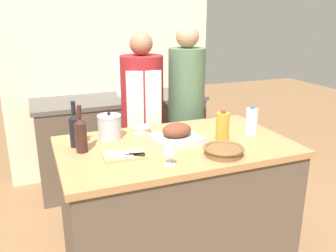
{
  "coord_description": "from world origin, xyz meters",
  "views": [
    {
      "loc": [
        -0.83,
        -1.97,
        1.73
      ],
      "look_at": [
        0.0,
        0.13,
        1.02
      ],
      "focal_mm": 38.0,
      "sensor_mm": 36.0,
      "label": 1
    }
  ],
  "objects_px": {
    "wicker_basket": "(224,150)",
    "stand_mixer": "(127,83)",
    "knife_paring": "(131,155)",
    "condiment_bottle_tall": "(181,86)",
    "milk_jug": "(251,122)",
    "roasting_pan": "(177,135)",
    "knife_chef": "(126,154)",
    "cutting_board": "(124,155)",
    "person_cook_aproned": "(143,119)",
    "stock_pot": "(110,127)",
    "person_cook_guest": "(186,111)",
    "wine_glass_left": "(170,151)",
    "wine_bottle_dark": "(81,134)",
    "juice_jug": "(222,128)",
    "wine_bottle_green": "(75,129)",
    "mixing_bowl": "(141,129)",
    "condiment_bottle_short": "(149,84)"
  },
  "relations": [
    {
      "from": "knife_paring",
      "to": "wicker_basket",
      "type": "bearing_deg",
      "value": -16.36
    },
    {
      "from": "wine_glass_left",
      "to": "knife_chef",
      "type": "distance_m",
      "value": 0.28
    },
    {
      "from": "stock_pot",
      "to": "roasting_pan",
      "type": "bearing_deg",
      "value": -31.3
    },
    {
      "from": "cutting_board",
      "to": "juice_jug",
      "type": "relative_size",
      "value": 1.19
    },
    {
      "from": "wicker_basket",
      "to": "stand_mixer",
      "type": "height_order",
      "value": "stand_mixer"
    },
    {
      "from": "condiment_bottle_tall",
      "to": "person_cook_aproned",
      "type": "relative_size",
      "value": 0.12
    },
    {
      "from": "stock_pot",
      "to": "milk_jug",
      "type": "relative_size",
      "value": 0.93
    },
    {
      "from": "knife_paring",
      "to": "condiment_bottle_tall",
      "type": "relative_size",
      "value": 0.9
    },
    {
      "from": "milk_jug",
      "to": "wicker_basket",
      "type": "bearing_deg",
      "value": -144.37
    },
    {
      "from": "wine_bottle_dark",
      "to": "person_cook_aproned",
      "type": "height_order",
      "value": "person_cook_aproned"
    },
    {
      "from": "mixing_bowl",
      "to": "knife_paring",
      "type": "xyz_separation_m",
      "value": [
        -0.19,
        -0.42,
        -0.01
      ]
    },
    {
      "from": "roasting_pan",
      "to": "wicker_basket",
      "type": "height_order",
      "value": "roasting_pan"
    },
    {
      "from": "knife_paring",
      "to": "person_cook_guest",
      "type": "distance_m",
      "value": 1.16
    },
    {
      "from": "condiment_bottle_short",
      "to": "person_cook_aproned",
      "type": "height_order",
      "value": "person_cook_aproned"
    },
    {
      "from": "cutting_board",
      "to": "juice_jug",
      "type": "height_order",
      "value": "juice_jug"
    },
    {
      "from": "milk_jug",
      "to": "condiment_bottle_tall",
      "type": "distance_m",
      "value": 1.38
    },
    {
      "from": "mixing_bowl",
      "to": "wine_bottle_dark",
      "type": "xyz_separation_m",
      "value": [
        -0.44,
        -0.21,
        0.09
      ]
    },
    {
      "from": "wine_glass_left",
      "to": "person_cook_guest",
      "type": "distance_m",
      "value": 1.2
    },
    {
      "from": "stock_pot",
      "to": "person_cook_guest",
      "type": "xyz_separation_m",
      "value": [
        0.78,
        0.5,
        -0.1
      ]
    },
    {
      "from": "knife_paring",
      "to": "person_cook_aproned",
      "type": "relative_size",
      "value": 0.11
    },
    {
      "from": "knife_chef",
      "to": "cutting_board",
      "type": "bearing_deg",
      "value": 100.64
    },
    {
      "from": "wine_bottle_dark",
      "to": "stand_mixer",
      "type": "bearing_deg",
      "value": 64.86
    },
    {
      "from": "knife_chef",
      "to": "stand_mixer",
      "type": "relative_size",
      "value": 0.73
    },
    {
      "from": "mixing_bowl",
      "to": "knife_paring",
      "type": "distance_m",
      "value": 0.46
    },
    {
      "from": "condiment_bottle_tall",
      "to": "cutting_board",
      "type": "bearing_deg",
      "value": -124.46
    },
    {
      "from": "knife_chef",
      "to": "stand_mixer",
      "type": "xyz_separation_m",
      "value": [
        0.45,
        1.61,
        0.1
      ]
    },
    {
      "from": "roasting_pan",
      "to": "stand_mixer",
      "type": "bearing_deg",
      "value": 87.08
    },
    {
      "from": "wine_glass_left",
      "to": "cutting_board",
      "type": "bearing_deg",
      "value": 134.52
    },
    {
      "from": "juice_jug",
      "to": "condiment_bottle_short",
      "type": "distance_m",
      "value": 1.68
    },
    {
      "from": "wine_bottle_green",
      "to": "stand_mixer",
      "type": "bearing_deg",
      "value": 62.37
    },
    {
      "from": "cutting_board",
      "to": "person_cook_guest",
      "type": "xyz_separation_m",
      "value": [
        0.78,
        0.84,
        -0.02
      ]
    },
    {
      "from": "wicker_basket",
      "to": "wine_glass_left",
      "type": "distance_m",
      "value": 0.35
    },
    {
      "from": "knife_paring",
      "to": "cutting_board",
      "type": "bearing_deg",
      "value": 121.93
    },
    {
      "from": "wicker_basket",
      "to": "roasting_pan",
      "type": "bearing_deg",
      "value": 119.38
    },
    {
      "from": "stand_mixer",
      "to": "condiment_bottle_short",
      "type": "xyz_separation_m",
      "value": [
        0.26,
        0.08,
        -0.05
      ]
    },
    {
      "from": "knife_paring",
      "to": "milk_jug",
      "type": "bearing_deg",
      "value": 7.04
    },
    {
      "from": "juice_jug",
      "to": "wine_bottle_green",
      "type": "height_order",
      "value": "wine_bottle_green"
    },
    {
      "from": "stand_mixer",
      "to": "knife_chef",
      "type": "bearing_deg",
      "value": -105.61
    },
    {
      "from": "person_cook_aproned",
      "to": "knife_paring",
      "type": "bearing_deg",
      "value": -99.1
    },
    {
      "from": "wine_bottle_dark",
      "to": "wine_bottle_green",
      "type": "bearing_deg",
      "value": 100.85
    },
    {
      "from": "wine_bottle_green",
      "to": "wine_glass_left",
      "type": "bearing_deg",
      "value": -47.53
    },
    {
      "from": "stock_pot",
      "to": "stand_mixer",
      "type": "height_order",
      "value": "stand_mixer"
    },
    {
      "from": "wine_bottle_dark",
      "to": "person_cook_aproned",
      "type": "xyz_separation_m",
      "value": [
        0.6,
        0.7,
        -0.17
      ]
    },
    {
      "from": "person_cook_aproned",
      "to": "person_cook_guest",
      "type": "bearing_deg",
      "value": 9.41
    },
    {
      "from": "stock_pot",
      "to": "person_cook_aproned",
      "type": "relative_size",
      "value": 0.12
    },
    {
      "from": "milk_jug",
      "to": "cutting_board",
      "type": "bearing_deg",
      "value": -175.95
    },
    {
      "from": "wicker_basket",
      "to": "condiment_bottle_tall",
      "type": "height_order",
      "value": "condiment_bottle_tall"
    },
    {
      "from": "wicker_basket",
      "to": "knife_paring",
      "type": "height_order",
      "value": "wicker_basket"
    },
    {
      "from": "stock_pot",
      "to": "mixing_bowl",
      "type": "distance_m",
      "value": 0.24
    },
    {
      "from": "cutting_board",
      "to": "wine_bottle_dark",
      "type": "bearing_deg",
      "value": 142.45
    }
  ]
}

